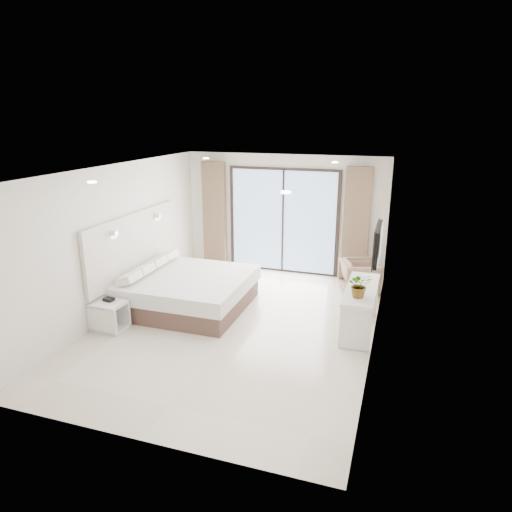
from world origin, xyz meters
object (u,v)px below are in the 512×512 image
(bed, at_px, (187,291))
(nightstand, at_px, (109,316))
(console_desk, at_px, (361,299))
(armchair, at_px, (360,275))

(bed, xyz_separation_m, nightstand, (-0.82, -1.30, -0.08))
(nightstand, relative_size, console_desk, 0.36)
(armchair, bearing_deg, nightstand, 107.13)
(console_desk, bearing_deg, bed, -179.81)
(bed, relative_size, console_desk, 1.40)
(bed, height_order, console_desk, console_desk)
(nightstand, xyz_separation_m, console_desk, (4.05, 1.31, 0.31))
(nightstand, distance_m, console_desk, 4.27)
(bed, relative_size, armchair, 3.03)
(console_desk, bearing_deg, armchair, 96.03)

